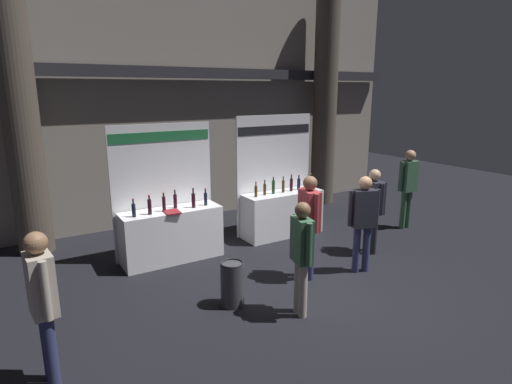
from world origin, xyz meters
name	(u,v)px	position (x,y,z in m)	size (l,w,h in m)	color
ground_plane	(303,282)	(0.00, 0.00, 0.00)	(24.00, 24.00, 0.00)	black
hall_colonnade	(192,89)	(0.00, 4.36, 3.10)	(11.88, 1.12, 6.29)	gray
exhibitor_booth_0	(171,228)	(-1.49, 2.07, 0.61)	(1.92, 0.71, 2.49)	white
exhibitor_booth_1	(281,207)	(1.05, 2.14, 0.61)	(1.86, 0.66, 2.57)	white
trash_bin	(232,284)	(-1.34, -0.06, 0.33)	(0.34, 0.34, 0.67)	#38383D
visitor_0	(43,297)	(-3.80, -0.55, 1.02)	(0.27, 0.52, 1.72)	navy
visitor_1	(302,250)	(-0.65, -0.78, 0.95)	(0.28, 0.52, 1.63)	#ADA393
visitor_2	(363,216)	(1.12, -0.18, 1.01)	(0.53, 0.34, 1.69)	navy
visitor_3	(373,203)	(1.93, 0.37, 0.99)	(0.32, 0.57, 1.64)	#23232D
visitor_4	(408,182)	(3.71, 1.02, 1.08)	(0.53, 0.25, 1.80)	#33563D
visitor_5	(309,218)	(0.18, 0.11, 1.05)	(0.31, 0.56, 1.75)	navy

